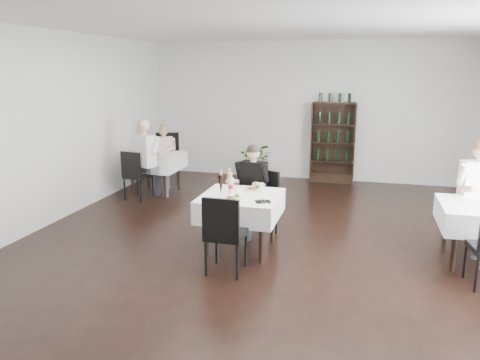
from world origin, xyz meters
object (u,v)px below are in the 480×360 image
wine_shelf (333,143)px  potted_tree (258,161)px  main_table (241,206)px  diner_main (251,183)px

wine_shelf → potted_tree: size_ratio=2.14×
wine_shelf → main_table: size_ratio=1.70×
wine_shelf → diner_main: 3.76m
potted_tree → diner_main: (0.68, -3.48, 0.37)m
wine_shelf → main_table: 4.41m
main_table → potted_tree: size_ratio=1.26×
main_table → potted_tree: potted_tree is taller
wine_shelf → main_table: (-0.90, -4.31, -0.23)m
potted_tree → diner_main: diner_main is taller
main_table → potted_tree: 4.21m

